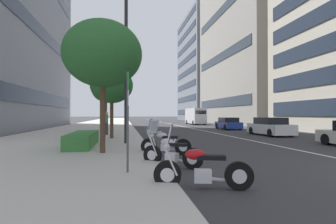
{
  "coord_description": "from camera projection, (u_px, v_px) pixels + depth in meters",
  "views": [
    {
      "loc": [
        -5.15,
        8.04,
        1.68
      ],
      "look_at": [
        17.86,
        4.09,
        1.9
      ],
      "focal_mm": 27.37,
      "sensor_mm": 36.0,
      "label": 1
    }
  ],
  "objects": [
    {
      "name": "sidewalk_right_plaza",
      "position": [
        97.0,
        126.0,
        34.02
      ],
      "size": [
        160.0,
        9.4,
        0.15
      ],
      "primitive_type": "cube",
      "color": "#B2ADA3",
      "rests_on": "ground"
    },
    {
      "name": "car_following_behind",
      "position": [
        228.0,
        124.0,
        28.75
      ],
      "size": [
        4.16,
        1.93,
        1.33
      ],
      "rotation": [
        0.0,
        0.0,
        -0.03
      ],
      "color": "navy",
      "rests_on": "ground"
    },
    {
      "name": "street_tree_mid_sidewalk",
      "position": [
        103.0,
        54.0,
        10.24
      ],
      "size": [
        3.14,
        3.14,
        5.29
      ],
      "color": "#473323",
      "rests_on": "sidewalk_right_plaza"
    },
    {
      "name": "parking_sign_by_curb",
      "position": [
        128.0,
        109.0,
        6.75
      ],
      "size": [
        0.32,
        0.06,
        2.66
      ],
      "color": "#47494C",
      "rests_on": "sidewalk_right_plaza"
    },
    {
      "name": "motorcycle_nearest_camera",
      "position": [
        171.0,
        153.0,
        8.16
      ],
      "size": [
        1.41,
        1.72,
        1.48
      ],
      "rotation": [
        0.0,
        0.0,
        0.89
      ],
      "color": "black",
      "rests_on": "ground"
    },
    {
      "name": "car_lead_in_lane",
      "position": [
        270.0,
        127.0,
        20.47
      ],
      "size": [
        4.39,
        1.92,
        1.43
      ],
      "rotation": [
        0.0,
        0.0,
        -0.01
      ],
      "color": "silver",
      "rests_on": "ground"
    },
    {
      "name": "clipped_hedge_bed",
      "position": [
        83.0,
        139.0,
        12.41
      ],
      "size": [
        4.13,
        1.1,
        0.64
      ],
      "primitive_type": "cube",
      "color": "#337033",
      "rests_on": "sidewalk_right_plaza"
    },
    {
      "name": "office_tower_mid_left",
      "position": [
        211.0,
        69.0,
        72.39
      ],
      "size": [
        22.67,
        14.54,
        29.32
      ],
      "color": "slate",
      "rests_on": "ground"
    },
    {
      "name": "street_tree_far_plaza",
      "position": [
        106.0,
        90.0,
        24.28
      ],
      "size": [
        2.61,
        2.61,
        4.93
      ],
      "color": "#473323",
      "rests_on": "sidewalk_right_plaza"
    },
    {
      "name": "motorcycle_by_sign_pole",
      "position": [
        201.0,
        170.0,
        5.73
      ],
      "size": [
        0.8,
        2.18,
        1.47
      ],
      "rotation": [
        0.0,
        0.0,
        1.31
      ],
      "color": "black",
      "rests_on": "ground"
    },
    {
      "name": "street_tree_by_lamp_post",
      "position": [
        112.0,
        85.0,
        16.44
      ],
      "size": [
        2.72,
        2.72,
        4.56
      ],
      "color": "#473323",
      "rests_on": "sidewalk_right_plaza"
    },
    {
      "name": "lane_centre_stripe",
      "position": [
        175.0,
        125.0,
        40.91
      ],
      "size": [
        110.0,
        0.16,
        0.01
      ],
      "primitive_type": "cube",
      "color": "silver",
      "rests_on": "ground"
    },
    {
      "name": "street_lamp_with_banners",
      "position": [
        131.0,
        47.0,
        13.63
      ],
      "size": [
        1.26,
        2.19,
        8.7
      ],
      "color": "#232326",
      "rests_on": "sidewalk_right_plaza"
    },
    {
      "name": "delivery_van_ahead",
      "position": [
        195.0,
        116.0,
        42.67
      ],
      "size": [
        5.91,
        2.16,
        2.71
      ],
      "rotation": [
        0.0,
        0.0,
        0.02
      ],
      "color": "silver",
      "rests_on": "ground"
    },
    {
      "name": "motorcycle_far_end_row",
      "position": [
        165.0,
        144.0,
        10.62
      ],
      "size": [
        0.92,
        2.04,
        1.5
      ],
      "rotation": [
        0.0,
        0.0,
        1.21
      ],
      "color": "black",
      "rests_on": "ground"
    },
    {
      "name": "pedestrian_on_plaza",
      "position": [
        106.0,
        123.0,
        19.34
      ],
      "size": [
        0.42,
        0.29,
        1.74
      ],
      "rotation": [
        0.0,
        0.0,
        4.8
      ],
      "color": "#2D2D33",
      "rests_on": "sidewalk_right_plaza"
    }
  ]
}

